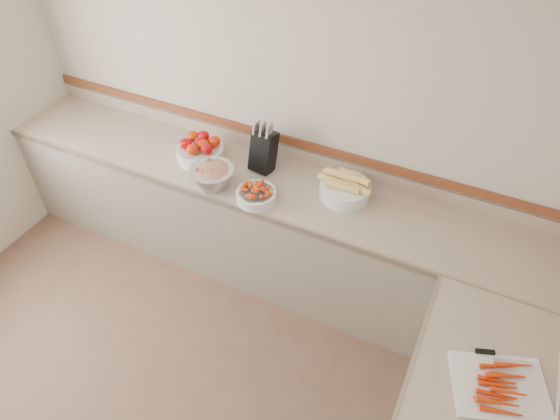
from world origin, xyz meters
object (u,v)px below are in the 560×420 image
at_px(knife_block, 263,150).
at_px(tomato_bowl, 200,150).
at_px(rhubarb_bowl, 212,175).
at_px(cherry_tomato_bowl, 256,194).
at_px(cutting_board, 500,386).
at_px(corn_bowl, 345,188).

relative_size(knife_block, tomato_bowl, 1.11).
distance_m(knife_block, rhubarb_bowl, 0.40).
height_order(tomato_bowl, rhubarb_bowl, rhubarb_bowl).
bearing_deg(cherry_tomato_bowl, cutting_board, -22.39).
xyz_separation_m(tomato_bowl, cherry_tomato_bowl, (0.58, -0.23, -0.03)).
xyz_separation_m(tomato_bowl, rhubarb_bowl, (0.25, -0.23, 0.02)).
bearing_deg(cutting_board, corn_bowl, 139.52).
bearing_deg(cherry_tomato_bowl, tomato_bowl, 158.04).
height_order(knife_block, cherry_tomato_bowl, knife_block).
relative_size(tomato_bowl, cutting_board, 0.66).
relative_size(tomato_bowl, rhubarb_bowl, 1.12).
distance_m(tomato_bowl, rhubarb_bowl, 0.34).
bearing_deg(corn_bowl, knife_block, 176.07).
bearing_deg(cherry_tomato_bowl, knife_block, 109.04).
xyz_separation_m(tomato_bowl, cutting_board, (2.22, -0.91, -0.06)).
height_order(knife_block, rhubarb_bowl, knife_block).
distance_m(cherry_tomato_bowl, rhubarb_bowl, 0.33).
height_order(tomato_bowl, corn_bowl, corn_bowl).
xyz_separation_m(corn_bowl, cutting_board, (1.13, -0.96, -0.06)).
relative_size(knife_block, corn_bowl, 1.02).
bearing_deg(knife_block, cherry_tomato_bowl, -70.96).
bearing_deg(rhubarb_bowl, cherry_tomato_bowl, -0.15).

